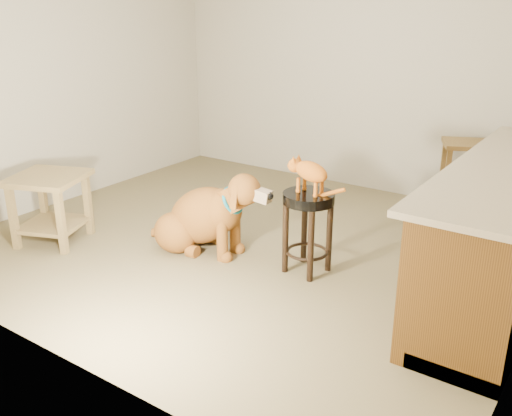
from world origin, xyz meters
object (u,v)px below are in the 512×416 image
Objects in this scene: padded_stool at (308,216)px; tabby_kitten at (308,172)px; golden_retriever at (204,218)px; wood_stool at (462,179)px; side_table at (50,198)px.

padded_stool is 0.35m from tabby_kitten.
golden_retriever is at bearing -164.38° from tabby_kitten.
padded_stool is 1.93m from wood_stool.
padded_stool is at bearing -108.91° from wood_stool.
golden_retriever reaches higher than side_table.
padded_stool is at bearing 19.40° from side_table.
wood_stool is 1.00× the size of side_table.
wood_stool is at bearing 43.30° from side_table.
side_table is (-2.10, -0.74, -0.06)m from padded_stool.
wood_stool is 0.61× the size of golden_retriever.
padded_stool is at bearing -5.72° from tabby_kitten.
golden_retriever is at bearing -127.86° from wood_stool.
tabby_kitten is (-0.01, 0.00, 0.35)m from padded_stool.
tabby_kitten reaches higher than side_table.
tabby_kitten is (-0.64, -1.83, 0.41)m from wood_stool.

